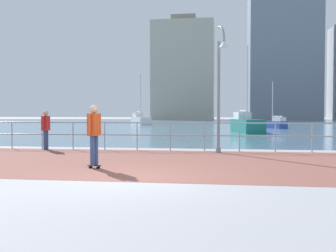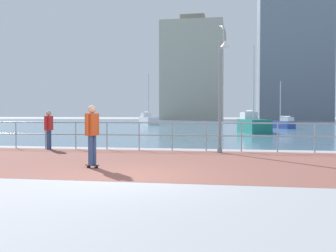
{
  "view_description": "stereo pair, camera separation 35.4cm",
  "coord_description": "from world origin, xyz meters",
  "px_view_note": "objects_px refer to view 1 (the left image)",
  "views": [
    {
      "loc": [
        2.14,
        -8.97,
        1.52
      ],
      "look_at": [
        0.28,
        4.03,
        1.1
      ],
      "focal_mm": 41.24,
      "sensor_mm": 36.0,
      "label": 1
    },
    {
      "loc": [
        2.49,
        -8.92,
        1.52
      ],
      "look_at": [
        0.28,
        4.03,
        1.1
      ],
      "focal_mm": 41.24,
      "sensor_mm": 36.0,
      "label": 2
    }
  ],
  "objects_px": {
    "bystander": "(46,127)",
    "sailboat_red": "(140,120)",
    "skateboarder": "(94,130)",
    "sailboat_white": "(273,124)",
    "lamppost": "(220,83)",
    "sailboat_navy": "(246,124)"
  },
  "relations": [
    {
      "from": "skateboarder",
      "to": "sailboat_white",
      "type": "bearing_deg",
      "value": 74.23
    },
    {
      "from": "sailboat_white",
      "to": "sailboat_navy",
      "type": "xyz_separation_m",
      "value": [
        -3.29,
        -9.39,
        0.2
      ]
    },
    {
      "from": "lamppost",
      "to": "sailboat_navy",
      "type": "bearing_deg",
      "value": 83.24
    },
    {
      "from": "skateboarder",
      "to": "sailboat_red",
      "type": "xyz_separation_m",
      "value": [
        -7.68,
        41.52,
        -0.4
      ]
    },
    {
      "from": "sailboat_red",
      "to": "sailboat_white",
      "type": "bearing_deg",
      "value": -33.06
    },
    {
      "from": "skateboarder",
      "to": "sailboat_red",
      "type": "bearing_deg",
      "value": 100.48
    },
    {
      "from": "skateboarder",
      "to": "sailboat_white",
      "type": "relative_size",
      "value": 0.36
    },
    {
      "from": "sailboat_white",
      "to": "sailboat_navy",
      "type": "bearing_deg",
      "value": -109.29
    },
    {
      "from": "sailboat_red",
      "to": "sailboat_white",
      "type": "height_order",
      "value": "sailboat_red"
    },
    {
      "from": "skateboarder",
      "to": "sailboat_white",
      "type": "height_order",
      "value": "sailboat_white"
    },
    {
      "from": "sailboat_navy",
      "to": "skateboarder",
      "type": "bearing_deg",
      "value": -104.18
    },
    {
      "from": "bystander",
      "to": "sailboat_navy",
      "type": "height_order",
      "value": "sailboat_navy"
    },
    {
      "from": "sailboat_navy",
      "to": "lamppost",
      "type": "bearing_deg",
      "value": -96.76
    },
    {
      "from": "skateboarder",
      "to": "bystander",
      "type": "bearing_deg",
      "value": 127.31
    },
    {
      "from": "lamppost",
      "to": "bystander",
      "type": "xyz_separation_m",
      "value": [
        -7.29,
        0.41,
        -1.74
      ]
    },
    {
      "from": "skateboarder",
      "to": "sailboat_red",
      "type": "height_order",
      "value": "sailboat_red"
    },
    {
      "from": "sailboat_white",
      "to": "sailboat_navy",
      "type": "distance_m",
      "value": 9.95
    },
    {
      "from": "bystander",
      "to": "sailboat_red",
      "type": "xyz_separation_m",
      "value": [
        -3.82,
        36.45,
        -0.31
      ]
    },
    {
      "from": "skateboarder",
      "to": "sailboat_navy",
      "type": "height_order",
      "value": "sailboat_navy"
    },
    {
      "from": "sailboat_white",
      "to": "lamppost",
      "type": "bearing_deg",
      "value": -101.39
    },
    {
      "from": "skateboarder",
      "to": "sailboat_red",
      "type": "distance_m",
      "value": 42.22
    },
    {
      "from": "sailboat_red",
      "to": "bystander",
      "type": "bearing_deg",
      "value": -84.02
    }
  ]
}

